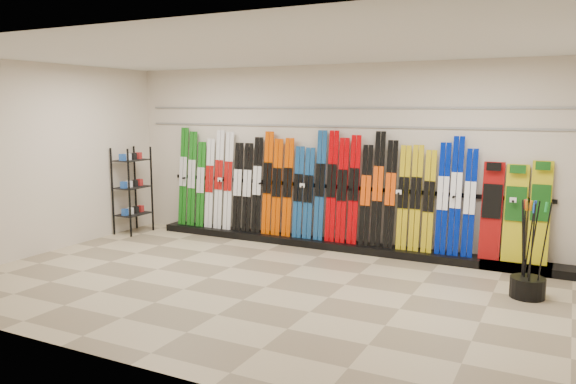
% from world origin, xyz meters
% --- Properties ---
extents(floor, '(8.00, 8.00, 0.00)m').
position_xyz_m(floor, '(0.00, 0.00, 0.00)').
color(floor, '#86775C').
rests_on(floor, ground).
extents(back_wall, '(8.00, 0.00, 8.00)m').
position_xyz_m(back_wall, '(0.00, 2.50, 1.50)').
color(back_wall, beige).
rests_on(back_wall, floor).
extents(left_wall, '(0.00, 5.00, 5.00)m').
position_xyz_m(left_wall, '(-4.00, 0.00, 1.50)').
color(left_wall, beige).
rests_on(left_wall, floor).
extents(ceiling, '(8.00, 8.00, 0.00)m').
position_xyz_m(ceiling, '(0.00, 0.00, 3.00)').
color(ceiling, silver).
rests_on(ceiling, back_wall).
extents(ski_rack_base, '(8.00, 0.40, 0.12)m').
position_xyz_m(ski_rack_base, '(0.22, 2.28, 0.06)').
color(ski_rack_base, black).
rests_on(ski_rack_base, floor).
extents(skis, '(5.37, 0.20, 1.82)m').
position_xyz_m(skis, '(-0.46, 2.32, 0.96)').
color(skis, '#156713').
rests_on(skis, ski_rack_base).
extents(snowboards, '(0.92, 0.23, 1.45)m').
position_xyz_m(snowboards, '(2.77, 2.35, 0.83)').
color(snowboards, '#990C0C').
rests_on(snowboards, ski_rack_base).
extents(accessory_rack, '(0.40, 0.60, 1.59)m').
position_xyz_m(accessory_rack, '(-3.75, 1.70, 0.79)').
color(accessory_rack, black).
rests_on(accessory_rack, floor).
extents(pole_bin, '(0.42, 0.42, 0.25)m').
position_xyz_m(pole_bin, '(3.06, 1.10, 0.12)').
color(pole_bin, black).
rests_on(pole_bin, floor).
extents(ski_poles, '(0.34, 0.32, 1.18)m').
position_xyz_m(ski_poles, '(3.04, 1.11, 0.61)').
color(ski_poles, black).
rests_on(ski_poles, pole_bin).
extents(slatwall_rail_0, '(7.60, 0.02, 0.03)m').
position_xyz_m(slatwall_rail_0, '(0.00, 2.48, 2.00)').
color(slatwall_rail_0, gray).
rests_on(slatwall_rail_0, back_wall).
extents(slatwall_rail_1, '(7.60, 0.02, 0.03)m').
position_xyz_m(slatwall_rail_1, '(0.00, 2.48, 2.30)').
color(slatwall_rail_1, gray).
rests_on(slatwall_rail_1, back_wall).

